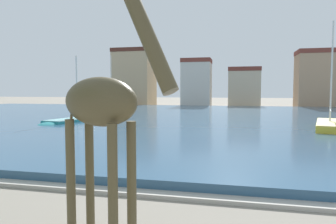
{
  "coord_description": "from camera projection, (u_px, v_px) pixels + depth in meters",
  "views": [
    {
      "loc": [
        3.17,
        0.07,
        3.09
      ],
      "look_at": [
        0.27,
        12.84,
        2.2
      ],
      "focal_mm": 32.77,
      "sensor_mm": 36.0,
      "label": 1
    }
  ],
  "objects": [
    {
      "name": "harbor_water",
      "position": [
        207.0,
        118.0,
        33.28
      ],
      "size": [
        91.56,
        49.03,
        0.41
      ],
      "primitive_type": "cube",
      "color": "#2D5170",
      "rests_on": "ground"
    },
    {
      "name": "quay_edge_coping",
      "position": [
        128.0,
        192.0,
        9.19
      ],
      "size": [
        91.56,
        0.5,
        0.12
      ],
      "primitive_type": "cube",
      "color": "#ADA89E",
      "rests_on": "ground"
    },
    {
      "name": "sailboat_white",
      "position": [
        112.0,
        106.0,
        53.2
      ],
      "size": [
        2.05,
        5.8,
        9.25
      ],
      "color": "white",
      "rests_on": "ground"
    },
    {
      "name": "sailboat_yellow",
      "position": [
        330.0,
        127.0,
        22.69
      ],
      "size": [
        3.46,
        7.77,
        8.16
      ],
      "color": "gold",
      "rests_on": "ground"
    },
    {
      "name": "townhouse_wide_warehouse",
      "position": [
        197.0,
        83.0,
        60.29
      ],
      "size": [
        5.69,
        5.14,
        9.41
      ],
      "color": "beige",
      "rests_on": "ground"
    },
    {
      "name": "townhouse_narrow_midrow",
      "position": [
        244.0,
        87.0,
        61.35
      ],
      "size": [
        6.24,
        6.18,
        7.8
      ],
      "color": "#C6B293",
      "rests_on": "ground"
    },
    {
      "name": "townhouse_end_terrace",
      "position": [
        135.0,
        78.0,
        66.34
      ],
      "size": [
        8.05,
        7.73,
        12.05
      ],
      "color": "tan",
      "rests_on": "ground"
    },
    {
      "name": "sailboat_teal",
      "position": [
        76.0,
        121.0,
        27.83
      ],
      "size": [
        3.74,
        9.13,
        6.29
      ],
      "color": "teal",
      "rests_on": "ground"
    },
    {
      "name": "townhouse_tall_gabled",
      "position": [
        316.0,
        79.0,
        55.57
      ],
      "size": [
        7.05,
        5.66,
        10.54
      ],
      "color": "tan",
      "rests_on": "ground"
    },
    {
      "name": "giraffe_statue",
      "position": [
        105.0,
        107.0,
        5.86
      ],
      "size": [
        2.97,
        1.77,
        5.45
      ],
      "color": "#4C4228",
      "rests_on": "ground"
    }
  ]
}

